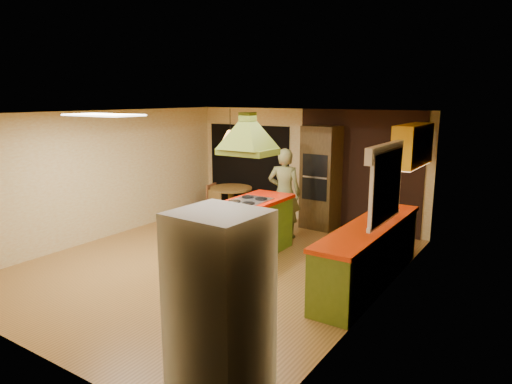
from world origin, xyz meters
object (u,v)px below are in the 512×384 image
Objects in this scene: refrigerator at (220,311)px; dining_table at (231,197)px; man at (284,193)px; kitchen_island at (248,229)px; wall_oven at (321,178)px; canister_large at (391,201)px.

refrigerator is 1.87× the size of dining_table.
refrigerator is at bearing -54.46° from dining_table.
kitchen_island is at bearing 73.91° from man.
kitchen_island is 1.10× the size of refrigerator.
wall_oven reaches higher than canister_large.
man is 7.38× the size of canister_large.
wall_oven is at bearing 109.38° from refrigerator.
man is 5.15m from refrigerator.
refrigerator reaches higher than canister_large.
kitchen_island is at bearing -93.81° from wall_oven.
canister_large is (3.90, -0.79, 0.53)m from dining_table.
man is at bearing 115.94° from refrigerator.
wall_oven reaches higher than man.
canister_large is at bearing -11.42° from dining_table.
wall_oven is at bearing 146.86° from canister_large.
kitchen_island is 1.40m from man.
dining_table is (-1.78, 1.92, 0.01)m from kitchen_island.
man is at bearing -18.42° from dining_table.
canister_large is at bearing 27.38° from kitchen_island.
dining_table is at bearing 127.98° from refrigerator.
man reaches higher than canister_large.
kitchen_island is 2.43m from wall_oven.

